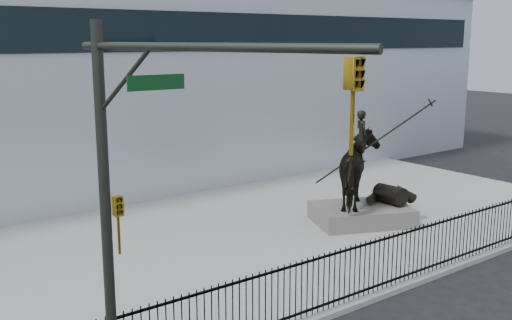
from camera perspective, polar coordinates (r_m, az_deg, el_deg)
plaza at (r=20.07m, az=-2.69°, el=-7.83°), size 30.00×12.00×0.15m
building at (r=30.66m, az=-16.73°, el=6.86°), size 44.00×14.00×9.00m
picket_fence at (r=15.67m, az=9.45°, el=-10.44°), size 22.10×0.10×1.50m
statue_plinth at (r=22.11m, az=10.02°, el=-5.10°), size 4.01×3.46×0.63m
equestrian_statue at (r=21.73m, az=10.32°, el=-0.95°), size 3.98×3.35×3.66m
traffic_signal_left at (r=9.33m, az=-10.74°, el=-5.40°), size 1.52×4.84×7.00m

